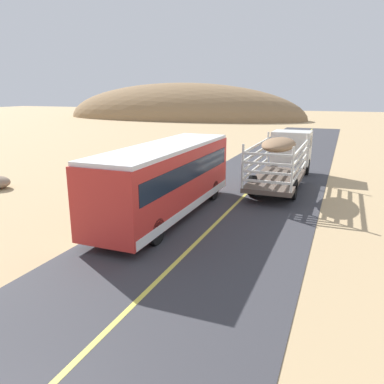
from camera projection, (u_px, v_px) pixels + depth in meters
livestock_truck at (287, 152)px, 23.76m from camera, size 2.53×9.70×3.02m
bus at (166, 178)px, 16.81m from camera, size 2.54×10.00×3.21m
distant_hill at (179, 118)px, 82.18m from camera, size 54.19×23.22×14.94m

